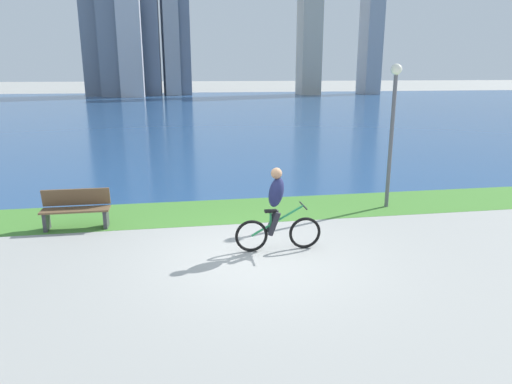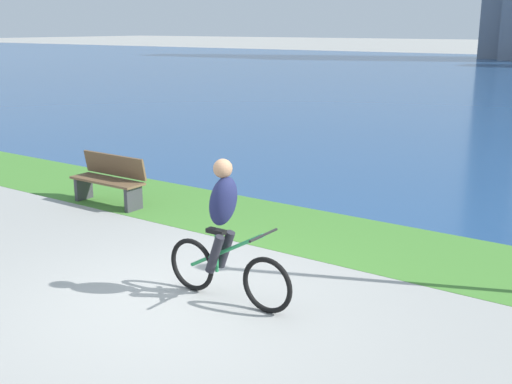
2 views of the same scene
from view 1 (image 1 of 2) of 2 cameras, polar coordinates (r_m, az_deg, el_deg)
name	(u,v)px [view 1 (image 1 of 2)]	position (r m, az deg, el deg)	size (l,w,h in m)	color
ground_plane	(257,257)	(9.07, 0.11, -8.06)	(300.00, 300.00, 0.00)	#9E9E99
grass_strip_bayside	(237,210)	(11.99, -2.42, -2.28)	(120.00, 2.17, 0.01)	#478433
bay_water_surface	(192,108)	(45.12, -7.91, 10.19)	(300.00, 65.01, 0.00)	navy
cyclist_lead	(277,210)	(9.15, 2.59, -2.26)	(1.76, 0.52, 1.70)	black
bench_near_path	(76,209)	(11.34, -21.33, -1.97)	(1.50, 0.47, 0.90)	brown
lamppost_tall	(393,115)	(12.37, 16.56, 9.14)	(0.28, 0.28, 3.69)	#595960
city_skyline_far_shore	(165,6)	(70.08, -11.14, 21.66)	(42.30, 9.82, 27.69)	slate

